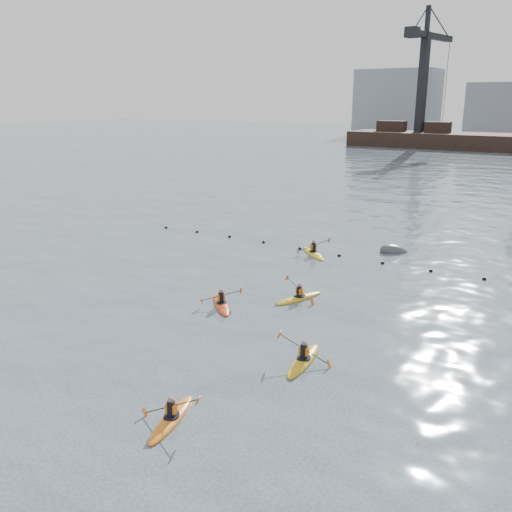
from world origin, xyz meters
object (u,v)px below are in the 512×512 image
Objects in this scene: kayaker_1 at (304,360)px; mooring_buoy at (394,252)px; kayaker_0 at (172,418)px; kayaker_2 at (221,304)px; kayaker_3 at (299,297)px; kayaker_5 at (313,253)px.

kayaker_1 is 1.67× the size of mooring_buoy.
kayaker_0 is at bearing -89.14° from mooring_buoy.
kayaker_1 reaches higher than kayaker_0.
kayaker_1 is 1.25× the size of kayaker_2.
kayaker_1 reaches higher than mooring_buoy.
kayaker_3 is 1.56× the size of mooring_buoy.
kayaker_1 is at bearing 58.99° from kayaker_0.
kayaker_1 reaches higher than kayaker_3.
kayaker_2 is 1.34× the size of mooring_buoy.
mooring_buoy is at bearing 89.29° from kayaker_1.
kayaker_3 is at bearing -115.89° from kayaker_5.
kayaker_2 is (-6.25, 3.20, -0.00)m from kayaker_1.
kayaker_5 is (-0.24, 10.86, 0.01)m from kayaker_2.
kayaker_1 is at bearing -40.56° from kayaker_3.
kayaker_0 is at bearing -123.82° from kayaker_5.
kayaker_1 reaches higher than kayaker_5.
kayaker_2 is at bearing -106.23° from mooring_buoy.
kayaker_2 is (-4.49, 9.05, 0.00)m from kayaker_0.
kayaker_1 is at bearing -112.42° from kayaker_5.
kayaker_5 is 1.52× the size of mooring_buoy.
kayaker_2 is 0.89× the size of kayaker_5.
kayaker_0 is 1.02× the size of kayaker_5.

